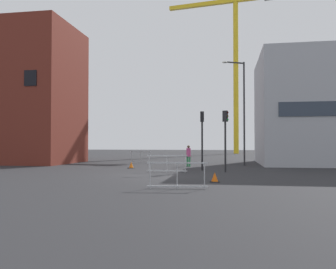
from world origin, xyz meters
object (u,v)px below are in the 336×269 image
pedestrian_walking (189,154)px  traffic_cone_on_verge (215,178)px  traffic_cone_orange (131,165)px  construction_crane (233,51)px  streetlamp_tall (242,105)px  traffic_light_far (225,131)px  traffic_light_median (202,131)px

pedestrian_walking → traffic_cone_on_verge: size_ratio=3.63×
traffic_cone_orange → construction_crane: bearing=78.3°
pedestrian_walking → traffic_cone_on_verge: bearing=-77.4°
construction_crane → streetlamp_tall: bearing=-89.8°
streetlamp_tall → traffic_light_far: bearing=-100.6°
traffic_light_far → traffic_light_median: (-1.58, 1.44, 0.06)m
construction_crane → streetlamp_tall: (0.11, -34.87, -13.49)m
traffic_light_far → traffic_light_median: 2.14m
traffic_light_median → traffic_cone_on_verge: traffic_light_median is taller
construction_crane → traffic_cone_orange: size_ratio=60.55×
traffic_light_median → pedestrian_walking: 4.31m
traffic_cone_on_verge → construction_crane: bearing=88.0°
construction_crane → streetlamp_tall: 37.38m
traffic_light_median → streetlamp_tall: bearing=62.4°
traffic_light_far → traffic_light_median: traffic_light_median is taller
construction_crane → pedestrian_walking: construction_crane is taller
pedestrian_walking → traffic_cone_on_verge: (2.46, -10.95, -0.77)m
streetlamp_tall → traffic_light_far: size_ratio=2.19×
traffic_light_median → traffic_cone_on_verge: bearing=-81.3°
construction_crane → traffic_light_median: construction_crane is taller
traffic_cone_orange → traffic_cone_on_verge: bearing=-52.6°
streetlamp_tall → traffic_cone_orange: bearing=-152.4°
pedestrian_walking → traffic_cone_on_verge: 11.25m
traffic_light_far → traffic_cone_orange: bearing=159.0°
traffic_light_median → traffic_light_far: bearing=-42.3°
traffic_cone_on_verge → traffic_cone_orange: (-6.46, 8.46, 0.00)m
traffic_cone_on_verge → traffic_cone_orange: 10.64m
streetlamp_tall → pedestrian_walking: streetlamp_tall is taller
traffic_cone_on_verge → traffic_cone_orange: bearing=127.4°
streetlamp_tall → traffic_light_median: size_ratio=2.14×
traffic_cone_orange → pedestrian_walking: bearing=31.9°
traffic_light_median → traffic_cone_on_verge: size_ratio=8.69×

